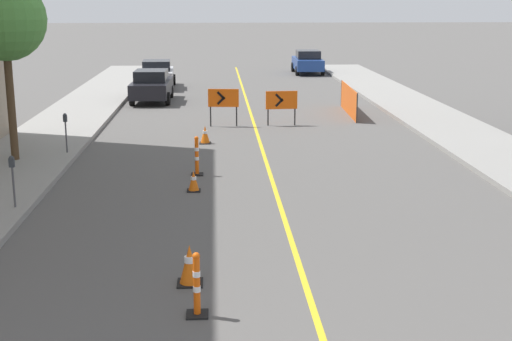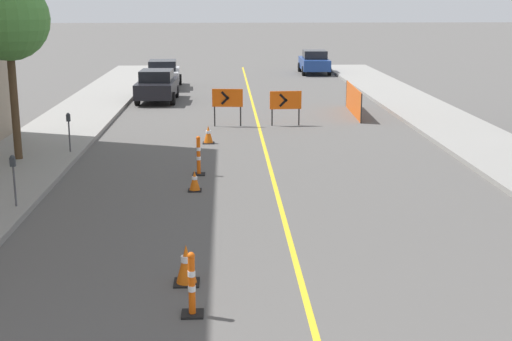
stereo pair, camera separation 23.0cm
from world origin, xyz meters
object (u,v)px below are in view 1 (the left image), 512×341
at_px(delineator_post_front, 197,289).
at_px(arrow_barricade_secondary, 282,101).
at_px(parked_car_curb_near, 152,86).
at_px(parking_meter_far_curb, 65,125).
at_px(street_tree_left_near, 4,20).
at_px(traffic_cone_second, 190,265).
at_px(traffic_cone_fourth, 205,135).
at_px(traffic_cone_third, 194,181).
at_px(parking_meter_near_curb, 12,171).
at_px(delineator_post_rear, 197,158).
at_px(parked_car_curb_mid, 157,74).
at_px(arrow_barricade_primary, 223,100).
at_px(parked_car_curb_far, 308,62).

height_order(delineator_post_front, arrow_barricade_secondary, arrow_barricade_secondary).
bearing_deg(parked_car_curb_near, arrow_barricade_secondary, -49.60).
xyz_separation_m(parking_meter_far_curb, street_tree_left_near, (-1.40, -0.95, 3.33)).
relative_size(traffic_cone_second, arrow_barricade_secondary, 0.53).
bearing_deg(delineator_post_front, traffic_cone_fourth, 90.15).
xyz_separation_m(traffic_cone_fourth, street_tree_left_near, (-5.85, -2.96, 4.09)).
bearing_deg(traffic_cone_third, parking_meter_far_curb, 133.61).
height_order(traffic_cone_third, parking_meter_near_curb, parking_meter_near_curb).
xyz_separation_m(traffic_cone_third, delineator_post_rear, (0.05, 1.80, 0.22)).
distance_m(arrow_barricade_secondary, parked_car_curb_mid, 14.12).
bearing_deg(delineator_post_rear, parking_meter_near_curb, -139.88).
xyz_separation_m(traffic_cone_fourth, arrow_barricade_primary, (0.70, 3.45, 0.77)).
relative_size(traffic_cone_fourth, street_tree_left_near, 0.12).
xyz_separation_m(parked_car_curb_far, parking_meter_far_curb, (-11.18, -25.78, 0.27)).
bearing_deg(parked_car_curb_near, arrow_barricade_primary, -62.99).
relative_size(traffic_cone_second, arrow_barricade_primary, 0.49).
bearing_deg(traffic_cone_fourth, parked_car_curb_mid, 100.19).
distance_m(delineator_post_rear, arrow_barricade_primary, 8.17).
relative_size(delineator_post_front, parked_car_curb_near, 0.25).
distance_m(traffic_cone_second, arrow_barricade_secondary, 16.67).
distance_m(parked_car_curb_near, parked_car_curb_mid, 5.62).
bearing_deg(parked_car_curb_mid, parked_car_curb_near, -90.90).
bearing_deg(street_tree_left_near, traffic_cone_third, -31.78).
distance_m(traffic_cone_fourth, street_tree_left_near, 7.73).
xyz_separation_m(parking_meter_near_curb, parking_meter_far_curb, (0.00, 6.24, 0.01)).
distance_m(parked_car_curb_far, street_tree_left_near, 29.76).
bearing_deg(parking_meter_near_curb, arrow_barricade_secondary, 57.44).
bearing_deg(delineator_post_front, street_tree_left_near, 117.70).
height_order(traffic_cone_second, traffic_cone_third, traffic_cone_second).
distance_m(arrow_barricade_primary, parked_car_curb_far, 21.19).
height_order(traffic_cone_fourth, parked_car_curb_near, parked_car_curb_near).
bearing_deg(parked_car_curb_near, traffic_cone_second, -82.23).
bearing_deg(parking_meter_near_curb, parked_car_curb_near, 84.90).
bearing_deg(parked_car_curb_near, parked_car_curb_far, 55.41).
height_order(parked_car_curb_mid, street_tree_left_near, street_tree_left_near).
height_order(arrow_barricade_secondary, parking_meter_near_curb, parking_meter_near_curb).
xyz_separation_m(arrow_barricade_primary, parking_meter_near_curb, (-5.16, -11.70, -0.03)).
bearing_deg(delineator_post_rear, parked_car_curb_mid, 97.48).
bearing_deg(parked_car_curb_mid, arrow_barricade_primary, -76.78).
bearing_deg(street_tree_left_near, parked_car_curb_far, 64.79).
bearing_deg(parked_car_curb_mid, arrow_barricade_secondary, -67.51).
bearing_deg(parked_car_curb_far, street_tree_left_near, -114.16).
distance_m(arrow_barricade_secondary, parking_meter_near_curb, 13.95).
bearing_deg(parking_meter_near_curb, traffic_cone_third, 23.15).
bearing_deg(parked_car_curb_far, parking_meter_far_curb, -112.41).
distance_m(delineator_post_front, parked_car_curb_mid, 30.62).
xyz_separation_m(arrow_barricade_primary, arrow_barricade_secondary, (2.35, 0.06, -0.10)).
relative_size(traffic_cone_second, delineator_post_front, 0.68).
bearing_deg(traffic_cone_third, parked_car_curb_mid, 96.77).
bearing_deg(street_tree_left_near, delineator_post_front, -62.30).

